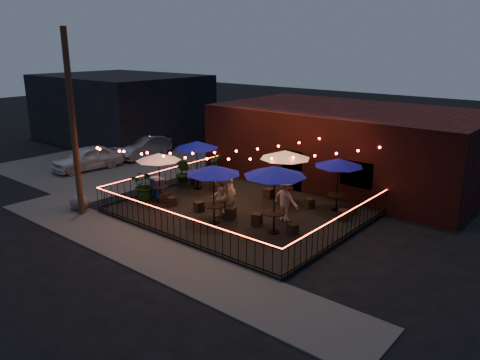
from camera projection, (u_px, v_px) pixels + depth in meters
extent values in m
plane|color=black|center=(210.00, 227.00, 19.43)|extent=(110.00, 110.00, 0.00)
cube|color=black|center=(241.00, 212.00, 20.88)|extent=(10.00, 8.00, 0.15)
cube|color=#484442|center=(149.00, 252.00, 17.03)|extent=(18.00, 2.50, 0.05)
cube|color=#484442|center=(116.00, 163.00, 29.75)|extent=(11.00, 12.00, 0.02)
cube|color=#3C1410|center=(348.00, 144.00, 25.62)|extent=(14.00, 8.00, 4.00)
cube|color=black|center=(293.00, 171.00, 23.63)|extent=(1.20, 0.24, 2.20)
cube|color=black|center=(357.00, 174.00, 21.33)|extent=(1.60, 0.24, 1.20)
cube|color=black|center=(121.00, 108.00, 36.43)|extent=(12.00, 9.00, 5.00)
cylinder|color=#382717|center=(73.00, 125.00, 19.71)|extent=(0.26, 0.26, 8.00)
cube|color=black|center=(174.00, 236.00, 17.89)|extent=(10.00, 0.04, 0.04)
cube|color=black|center=(173.00, 214.00, 17.63)|extent=(10.00, 0.04, 0.04)
cube|color=red|center=(173.00, 213.00, 17.63)|extent=(10.00, 0.03, 0.02)
cube|color=black|center=(166.00, 188.00, 23.91)|extent=(0.04, 8.00, 0.04)
cube|color=black|center=(165.00, 170.00, 23.66)|extent=(0.04, 8.00, 0.04)
cube|color=red|center=(165.00, 170.00, 23.65)|extent=(0.03, 8.00, 0.02)
cube|color=black|center=(342.00, 238.00, 17.76)|extent=(0.04, 8.00, 0.04)
cube|color=black|center=(343.00, 215.00, 17.50)|extent=(0.04, 8.00, 0.04)
cube|color=red|center=(343.00, 214.00, 17.50)|extent=(0.03, 8.00, 0.02)
cylinder|color=black|center=(161.00, 200.00, 22.16)|extent=(0.42, 0.42, 0.03)
cylinder|color=black|center=(160.00, 194.00, 22.07)|extent=(0.06, 0.06, 0.69)
cylinder|color=black|center=(160.00, 187.00, 21.97)|extent=(0.76, 0.76, 0.04)
cylinder|color=black|center=(159.00, 178.00, 21.84)|extent=(0.04, 0.04, 2.29)
cone|color=white|center=(158.00, 157.00, 21.56)|extent=(2.22, 2.22, 0.33)
cylinder|color=black|center=(198.00, 188.00, 24.00)|extent=(0.45, 0.45, 0.03)
cylinder|color=black|center=(198.00, 182.00, 23.90)|extent=(0.06, 0.06, 0.74)
cylinder|color=black|center=(197.00, 174.00, 23.79)|extent=(0.82, 0.82, 0.04)
cylinder|color=black|center=(197.00, 165.00, 23.66)|extent=(0.05, 0.05, 2.46)
cone|color=#070A80|center=(197.00, 145.00, 23.36)|extent=(2.52, 2.52, 0.36)
cylinder|color=black|center=(214.00, 222.00, 19.44)|extent=(0.45, 0.45, 0.03)
cylinder|color=black|center=(214.00, 214.00, 19.34)|extent=(0.06, 0.06, 0.74)
cylinder|color=black|center=(214.00, 206.00, 19.23)|extent=(0.82, 0.82, 0.04)
cylinder|color=black|center=(214.00, 195.00, 19.10)|extent=(0.04, 0.04, 2.45)
cone|color=#070A80|center=(213.00, 170.00, 18.80)|extent=(2.87, 2.87, 0.36)
cylinder|color=black|center=(284.00, 204.00, 21.72)|extent=(0.46, 0.46, 0.03)
cylinder|color=black|center=(284.00, 196.00, 21.61)|extent=(0.06, 0.06, 0.76)
cylinder|color=black|center=(284.00, 188.00, 21.51)|extent=(0.84, 0.84, 0.04)
cylinder|color=black|center=(284.00, 178.00, 21.37)|extent=(0.05, 0.05, 2.52)
cone|color=white|center=(285.00, 154.00, 21.06)|extent=(2.49, 2.49, 0.37)
cylinder|color=black|center=(274.00, 232.00, 18.47)|extent=(0.49, 0.49, 0.03)
cylinder|color=black|center=(274.00, 223.00, 18.36)|extent=(0.07, 0.07, 0.81)
cylinder|color=black|center=(274.00, 213.00, 18.24)|extent=(0.89, 0.89, 0.04)
cylinder|color=black|center=(274.00, 200.00, 18.10)|extent=(0.05, 0.05, 2.68)
cone|color=#070A80|center=(275.00, 171.00, 17.77)|extent=(3.16, 3.16, 0.39)
cylinder|color=black|center=(336.00, 210.00, 20.94)|extent=(0.43, 0.43, 0.03)
cylinder|color=black|center=(336.00, 202.00, 20.84)|extent=(0.06, 0.06, 0.71)
cylinder|color=black|center=(337.00, 195.00, 20.74)|extent=(0.78, 0.78, 0.04)
cylinder|color=black|center=(337.00, 185.00, 20.61)|extent=(0.04, 0.04, 2.35)
cone|color=#070A80|center=(339.00, 162.00, 20.32)|extent=(2.46, 2.46, 0.34)
cube|color=black|center=(165.00, 198.00, 21.88)|extent=(0.49, 0.49, 0.45)
cube|color=black|center=(172.00, 202.00, 21.41)|extent=(0.41, 0.41, 0.42)
cube|color=black|center=(196.00, 180.00, 24.66)|extent=(0.49, 0.49, 0.50)
cube|color=black|center=(215.00, 186.00, 23.65)|extent=(0.44, 0.44, 0.51)
cube|color=black|center=(199.00, 207.00, 20.73)|extent=(0.44, 0.44, 0.44)
cube|color=black|center=(231.00, 213.00, 19.85)|extent=(0.54, 0.54, 0.49)
cube|color=black|center=(269.00, 193.00, 22.48)|extent=(0.43, 0.43, 0.47)
cube|color=black|center=(280.00, 199.00, 21.79)|extent=(0.37, 0.37, 0.44)
cube|color=black|center=(257.00, 219.00, 19.25)|extent=(0.49, 0.49, 0.46)
cube|color=black|center=(293.00, 229.00, 18.28)|extent=(0.44, 0.44, 0.41)
cube|color=black|center=(309.00, 203.00, 21.14)|extent=(0.48, 0.48, 0.45)
cube|color=black|center=(343.00, 215.00, 19.66)|extent=(0.52, 0.52, 0.48)
imported|color=#E0A88F|center=(231.00, 196.00, 20.12)|extent=(0.60, 0.73, 1.72)
imported|color=tan|center=(218.00, 195.00, 20.05)|extent=(0.81, 0.98, 1.81)
imported|color=beige|center=(286.00, 199.00, 19.46)|extent=(1.25, 0.76, 1.89)
imported|color=#163B0D|center=(146.00, 185.00, 22.14)|extent=(1.59, 1.47, 1.47)
imported|color=#0A360A|center=(183.00, 173.00, 24.13)|extent=(0.90, 0.76, 1.49)
imported|color=#183610|center=(215.00, 166.00, 25.93)|extent=(0.89, 0.89, 1.23)
cube|color=#1B32A6|center=(157.00, 187.00, 22.78)|extent=(0.74, 0.60, 0.86)
cube|color=silver|center=(157.00, 178.00, 22.65)|extent=(0.79, 0.65, 0.05)
ellipsoid|color=#4C4C46|center=(79.00, 203.00, 21.28)|extent=(1.11, 1.01, 0.72)
imported|color=silver|center=(88.00, 158.00, 28.04)|extent=(2.20, 4.38, 1.43)
imported|color=gray|center=(144.00, 147.00, 31.13)|extent=(2.20, 4.42, 1.39)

